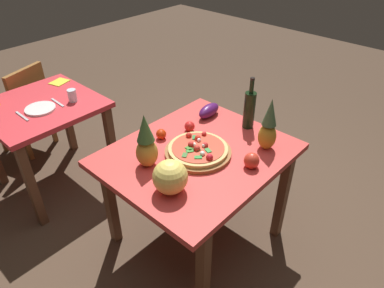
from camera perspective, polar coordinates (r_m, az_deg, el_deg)
ground_plane at (r=2.68m, az=0.76°, el=-14.65°), size 10.00×10.00×0.00m
display_table at (r=2.21m, az=0.90°, el=-3.37°), size 1.10×0.93×0.76m
background_table at (r=2.98m, az=-23.01°, el=3.85°), size 0.82×0.80×0.76m
dining_chair at (r=3.61m, az=-25.63°, el=5.77°), size 0.51×0.51×0.85m
pizza_board at (r=2.13m, az=0.99°, el=-1.35°), size 0.41×0.41×0.02m
pizza at (r=2.12m, az=1.01°, el=-0.72°), size 0.36×0.36×0.06m
wine_bottle at (r=2.36m, az=9.33°, el=5.65°), size 0.08×0.08×0.36m
pineapple_left at (r=2.16m, az=12.34°, el=2.69°), size 0.11×0.11×0.34m
pineapple_right at (r=1.98m, az=-7.48°, el=0.05°), size 0.13×0.13×0.34m
melon at (r=1.83m, az=-3.57°, el=-5.38°), size 0.19×0.19×0.19m
bell_pepper at (r=2.04m, az=9.68°, el=-2.69°), size 0.09×0.09×0.10m
eggplant at (r=2.50m, az=2.77°, el=5.46°), size 0.21×0.10×0.09m
tomato_by_bottle at (r=2.34m, az=-0.39°, el=2.89°), size 0.07×0.07×0.07m
tomato_beside_pepper at (r=2.27m, az=-5.05°, el=1.62°), size 0.07×0.07×0.07m
drinking_glass_water at (r=2.85m, az=-18.93°, el=7.49°), size 0.07×0.07×0.10m
dinner_plate at (r=2.83m, az=-23.49°, el=5.30°), size 0.22×0.22×0.02m
fork_utensil at (r=2.79m, az=-25.95°, el=4.09°), size 0.02×0.18×0.01m
knife_utensil at (r=2.88m, az=-21.06°, el=6.32°), size 0.02×0.18×0.01m
napkin_folded at (r=3.23m, az=-20.80°, el=9.43°), size 0.17×0.15×0.01m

